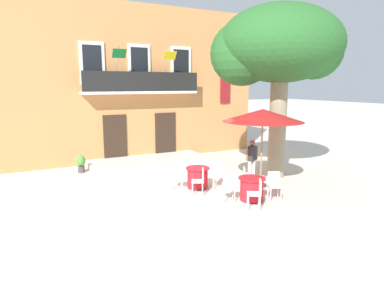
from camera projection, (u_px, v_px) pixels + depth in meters
name	position (u px, v px, depth m)	size (l,w,h in m)	color
ground_plane	(191.00, 185.00, 12.58)	(120.00, 120.00, 0.00)	beige
building_facade	(128.00, 84.00, 17.95)	(13.00, 5.09, 7.50)	#CC844C
entrance_step_platform	(151.00, 162.00, 15.69)	(5.53, 2.61, 0.25)	silver
plane_tree	(279.00, 48.00, 12.92)	(5.08, 4.46, 6.74)	gray
cafe_table_near_tree	(252.00, 189.00, 10.81)	(0.86, 0.86, 0.76)	red
cafe_chair_near_tree_0	(257.00, 192.00, 10.04)	(0.55, 0.55, 0.91)	silver
cafe_chair_near_tree_1	(274.00, 184.00, 10.90)	(0.53, 0.53, 0.91)	silver
cafe_chair_near_tree_2	(247.00, 178.00, 11.53)	(0.55, 0.55, 0.91)	silver
cafe_chair_near_tree_3	(229.00, 186.00, 10.67)	(0.53, 0.53, 0.91)	silver
cafe_table_middle	(198.00, 177.00, 12.13)	(0.86, 0.86, 0.76)	red
cafe_chair_middle_0	(218.00, 173.00, 12.18)	(0.54, 0.54, 0.91)	silver
cafe_chair_middle_1	(193.00, 169.00, 12.83)	(0.52, 0.52, 0.91)	silver
cafe_chair_middle_2	(177.00, 175.00, 11.94)	(0.51, 0.51, 0.91)	silver
cafe_chair_middle_3	(200.00, 180.00, 11.36)	(0.54, 0.54, 0.91)	silver
cafe_umbrella	(263.00, 116.00, 11.95)	(2.90, 2.90, 2.85)	#997A56
ground_planter_left	(81.00, 163.00, 14.27)	(0.37, 0.37, 0.75)	#47423D
pedestrian_near_entrance	(252.00, 158.00, 12.86)	(0.53, 0.34, 1.62)	silver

